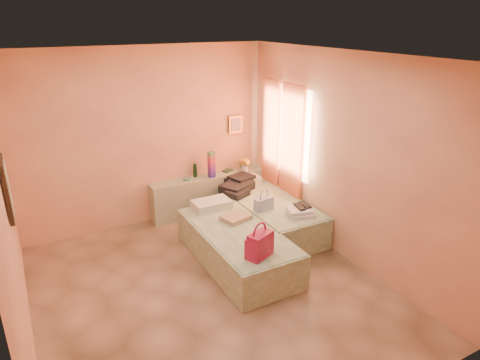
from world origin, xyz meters
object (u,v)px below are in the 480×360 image
at_px(bed_left, 237,246).
at_px(blue_handbag, 264,204).
at_px(towel_stack, 301,212).
at_px(water_bottle, 195,171).
at_px(green_book, 228,171).
at_px(magenta_handbag, 259,244).
at_px(bed_right, 268,214).
at_px(flower_vase, 245,164).
at_px(headboard_ledge, 209,194).

relative_size(bed_left, blue_handbag, 6.77).
bearing_deg(towel_stack, blue_handbag, 132.43).
height_order(water_bottle, green_book, water_bottle).
height_order(magenta_handbag, blue_handbag, magenta_handbag).
relative_size(bed_right, towel_stack, 5.71).
bearing_deg(flower_vase, bed_left, -122.31).
bearing_deg(bed_left, magenta_handbag, -96.62).
xyz_separation_m(headboard_ledge, bed_right, (0.52, -1.05, -0.08)).
bearing_deg(towel_stack, bed_right, 100.54).
bearing_deg(blue_handbag, flower_vase, 63.69).
bearing_deg(bed_left, headboard_ledge, 77.63).
relative_size(headboard_ledge, blue_handbag, 6.93).
xyz_separation_m(bed_right, green_book, (-0.14, 1.10, 0.41)).
xyz_separation_m(water_bottle, flower_vase, (0.87, -0.15, 0.03)).
height_order(headboard_ledge, bed_right, headboard_ledge).
distance_m(green_book, magenta_handbag, 2.61).
xyz_separation_m(headboard_ledge, blue_handbag, (0.28, -1.33, 0.27)).
bearing_deg(magenta_handbag, bed_left, 60.48).
bearing_deg(water_bottle, blue_handbag, -70.53).
xyz_separation_m(headboard_ledge, flower_vase, (0.65, -0.07, 0.46)).
xyz_separation_m(flower_vase, blue_handbag, (-0.38, -1.25, -0.19)).
bearing_deg(blue_handbag, magenta_handbag, -133.52).
relative_size(magenta_handbag, towel_stack, 0.97).
bearing_deg(magenta_handbag, bed_right, 31.46).
height_order(bed_left, green_book, green_book).
xyz_separation_m(green_book, towel_stack, (0.27, -1.79, -0.11)).
distance_m(magenta_handbag, blue_handbag, 1.32).
height_order(water_bottle, magenta_handbag, water_bottle).
bearing_deg(bed_right, water_bottle, 123.62).
bearing_deg(bed_left, flower_vase, 57.76).
height_order(headboard_ledge, flower_vase, flower_vase).
height_order(water_bottle, blue_handbag, water_bottle).
xyz_separation_m(green_book, magenta_handbag, (-0.84, -2.47, -0.00)).
bearing_deg(water_bottle, towel_stack, -64.30).
distance_m(water_bottle, green_book, 0.61).
bearing_deg(green_book, bed_left, -135.38).
bearing_deg(magenta_handbag, green_book, 48.38).
relative_size(headboard_ledge, magenta_handbag, 6.05).
bearing_deg(magenta_handbag, flower_vase, 41.79).
xyz_separation_m(bed_right, magenta_handbag, (-0.98, -1.37, 0.41)).
distance_m(bed_right, blue_handbag, 0.51).
bearing_deg(towel_stack, bed_left, 177.67).
distance_m(headboard_ledge, water_bottle, 0.49).
bearing_deg(headboard_ledge, water_bottle, 161.52).
bearing_deg(flower_vase, magenta_handbag, -115.39).
bearing_deg(bed_left, water_bottle, 85.08).
xyz_separation_m(water_bottle, towel_stack, (0.87, -1.82, -0.21)).
relative_size(bed_right, blue_handbag, 6.77).
bearing_deg(headboard_ledge, flower_vase, -6.42).
xyz_separation_m(bed_left, flower_vase, (1.03, 1.63, 0.54)).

